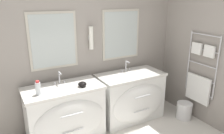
{
  "coord_description": "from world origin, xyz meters",
  "views": [
    {
      "loc": [
        -1.08,
        -1.34,
        1.99
      ],
      "look_at": [
        0.37,
        1.25,
        1.05
      ],
      "focal_mm": 35.0,
      "sensor_mm": 36.0,
      "label": 1
    }
  ],
  "objects": [
    {
      "name": "wall_right",
      "position": [
        1.86,
        0.8,
        1.29
      ],
      "size": [
        0.13,
        3.68,
        2.6
      ],
      "color": "gray",
      "rests_on": "ground_plane"
    },
    {
      "name": "vanity_right",
      "position": [
        0.84,
        1.43,
        0.4
      ],
      "size": [
        1.1,
        0.63,
        0.8
      ],
      "color": "white",
      "rests_on": "ground_plane"
    },
    {
      "name": "toiletry_bottle",
      "position": [
        -0.65,
        1.37,
        0.89
      ],
      "size": [
        0.07,
        0.07,
        0.19
      ],
      "color": "silver",
      "rests_on": "vanity_left"
    },
    {
      "name": "amenity_bowl",
      "position": [
        -0.06,
        1.35,
        0.84
      ],
      "size": [
        0.12,
        0.12,
        0.07
      ],
      "color": "black",
      "rests_on": "vanity_left"
    },
    {
      "name": "waste_bin",
      "position": [
        1.64,
        0.98,
        0.15
      ],
      "size": [
        0.26,
        0.26,
        0.28
      ],
      "color": "silver",
      "rests_on": "ground_plane"
    },
    {
      "name": "vanity_left",
      "position": [
        -0.3,
        1.43,
        0.4
      ],
      "size": [
        1.1,
        0.63,
        0.8
      ],
      "color": "white",
      "rests_on": "ground_plane"
    },
    {
      "name": "wall_back",
      "position": [
        0.01,
        1.81,
        1.3
      ],
      "size": [
        5.27,
        0.15,
        2.6
      ],
      "color": "gray",
      "rests_on": "ground_plane"
    },
    {
      "name": "faucet_left",
      "position": [
        -0.3,
        1.6,
        0.89
      ],
      "size": [
        0.17,
        0.12,
        0.19
      ],
      "color": "silver",
      "rests_on": "vanity_left"
    },
    {
      "name": "faucet_right",
      "position": [
        0.84,
        1.6,
        0.89
      ],
      "size": [
        0.17,
        0.12,
        0.19
      ],
      "color": "silver",
      "rests_on": "vanity_right"
    }
  ]
}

